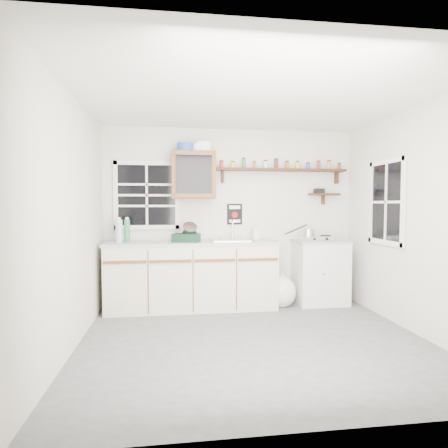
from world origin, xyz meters
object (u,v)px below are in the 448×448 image
at_px(right_cabinet, 320,272).
at_px(spice_shelf, 282,169).
at_px(upper_cabinet, 194,175).
at_px(dish_rack, 187,235).
at_px(hotplate, 317,238).
at_px(main_cabinet, 192,275).

height_order(right_cabinet, spice_shelf, spice_shelf).
xyz_separation_m(right_cabinet, upper_cabinet, (-1.80, 0.12, 1.37)).
height_order(dish_rack, hotplate, dish_rack).
xyz_separation_m(dish_rack, hotplate, (1.84, 0.03, -0.06)).
xyz_separation_m(main_cabinet, spice_shelf, (1.31, 0.21, 1.47)).
bearing_deg(right_cabinet, dish_rack, -178.54).
relative_size(upper_cabinet, spice_shelf, 0.34).
bearing_deg(hotplate, spice_shelf, 155.09).
relative_size(right_cabinet, upper_cabinet, 1.40).
relative_size(upper_cabinet, dish_rack, 1.60).
bearing_deg(spice_shelf, upper_cabinet, -176.90).
distance_m(right_cabinet, upper_cabinet, 2.26).
height_order(spice_shelf, dish_rack, spice_shelf).
distance_m(main_cabinet, right_cabinet, 1.84).
bearing_deg(upper_cabinet, right_cabinet, -3.76).
relative_size(main_cabinet, dish_rack, 5.68).
xyz_separation_m(upper_cabinet, dish_rack, (-0.10, -0.17, -0.82)).
distance_m(spice_shelf, hotplate, 1.11).
bearing_deg(main_cabinet, upper_cabinet, 76.32).
height_order(right_cabinet, upper_cabinet, upper_cabinet).
xyz_separation_m(spice_shelf, hotplate, (0.47, -0.21, -0.99)).
relative_size(dish_rack, hotplate, 0.80).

